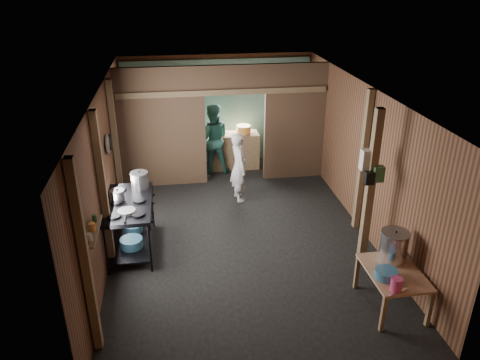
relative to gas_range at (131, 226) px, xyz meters
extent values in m
cube|color=black|center=(1.88, 0.37, -0.45)|extent=(4.50, 7.00, 0.00)
cube|color=black|center=(1.88, 0.37, 2.15)|extent=(4.50, 7.00, 0.00)
cube|color=brown|center=(1.88, 3.87, 0.85)|extent=(4.50, 0.00, 2.60)
cube|color=brown|center=(1.88, -3.13, 0.85)|extent=(4.50, 0.00, 2.60)
cube|color=brown|center=(-0.37, 0.37, 0.85)|extent=(0.00, 7.00, 2.60)
cube|color=brown|center=(4.13, 0.37, 0.85)|extent=(0.00, 7.00, 2.60)
cube|color=#4B3A28|center=(0.55, 2.57, 0.85)|extent=(1.85, 0.10, 2.60)
cube|color=#4B3A28|center=(3.46, 2.57, 0.85)|extent=(1.35, 0.10, 2.60)
cube|color=#4B3A28|center=(2.13, 2.57, 1.85)|extent=(1.30, 0.10, 0.60)
cube|color=#659C9C|center=(1.88, 3.81, 0.80)|extent=(4.40, 0.06, 2.50)
cube|color=#8D6F4C|center=(2.18, 3.32, -0.03)|extent=(1.20, 0.50, 0.85)
cylinder|color=beige|center=(2.13, 3.77, 1.45)|extent=(0.20, 0.03, 0.20)
cube|color=#8D6F4C|center=(-0.30, -2.23, 0.85)|extent=(0.10, 0.12, 2.60)
cube|color=#8D6F4C|center=(-0.30, -0.43, 0.85)|extent=(0.10, 0.12, 2.60)
cube|color=#8D6F4C|center=(-0.30, 1.57, 0.85)|extent=(0.10, 0.12, 2.60)
cube|color=#8D6F4C|center=(4.06, 0.17, 0.85)|extent=(0.10, 0.12, 2.60)
cube|color=#8D6F4C|center=(3.73, -0.93, 0.85)|extent=(0.12, 0.12, 2.60)
cube|color=#8D6F4C|center=(1.88, 2.52, 1.60)|extent=(4.40, 0.12, 0.12)
cylinder|color=slate|center=(-0.33, 0.77, 1.20)|extent=(0.03, 0.34, 0.34)
cylinder|color=black|center=(-0.33, 1.17, 1.10)|extent=(0.03, 0.30, 0.30)
cube|color=#8D6F4C|center=(-0.27, -1.73, 0.95)|extent=(0.14, 0.80, 0.03)
cylinder|color=beige|center=(-0.27, -1.98, 1.01)|extent=(0.07, 0.07, 0.10)
cylinder|color=#ED953F|center=(-0.27, -1.73, 1.01)|extent=(0.08, 0.08, 0.10)
cylinder|color=#326238|center=(-0.27, -1.51, 1.01)|extent=(0.06, 0.06, 0.10)
cube|color=beige|center=(3.68, -0.85, 1.33)|extent=(0.22, 0.15, 0.32)
cube|color=#326238|center=(3.80, -0.99, 1.15)|extent=(0.16, 0.12, 0.24)
cube|color=black|center=(3.66, -1.01, 1.10)|extent=(0.14, 0.10, 0.20)
cylinder|color=teal|center=(0.00, -0.21, -0.20)|extent=(0.37, 0.37, 0.15)
cylinder|color=teal|center=(0.00, 0.30, -0.21)|extent=(0.32, 0.32, 0.13)
cylinder|color=teal|center=(3.53, -2.15, 0.19)|extent=(0.40, 0.40, 0.12)
cylinder|color=#C23A6D|center=(3.54, -2.43, 0.23)|extent=(0.16, 0.16, 0.18)
cube|color=silver|center=(3.56, -2.48, 0.14)|extent=(0.29, 0.13, 0.01)
cylinder|color=#ED953F|center=(2.43, 3.32, 0.49)|extent=(0.34, 0.34, 0.19)
imported|color=silver|center=(2.07, 1.61, 0.27)|extent=(0.42, 0.58, 1.45)
imported|color=#2D6B5F|center=(1.68, 3.13, 0.37)|extent=(0.85, 0.69, 1.64)
camera|label=1|loc=(0.82, -6.96, 3.95)|focal=34.68mm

